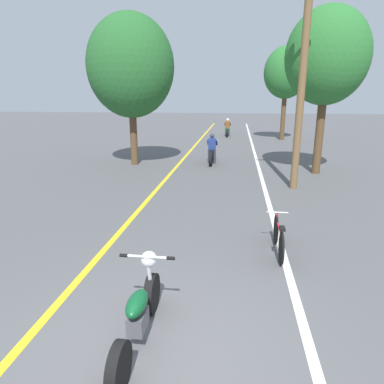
# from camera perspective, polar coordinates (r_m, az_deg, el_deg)

# --- Properties ---
(ground_plane) EXTENTS (120.00, 120.00, 0.00)m
(ground_plane) POSITION_cam_1_polar(r_m,az_deg,el_deg) (4.62, -6.59, -25.72)
(ground_plane) COLOR #515154
(lane_stripe_center) EXTENTS (0.14, 48.00, 0.01)m
(lane_stripe_center) POSITION_cam_1_polar(r_m,az_deg,el_deg) (16.06, -2.08, 4.83)
(lane_stripe_center) COLOR yellow
(lane_stripe_center) RESTS_ON ground
(lane_stripe_edge) EXTENTS (0.14, 48.00, 0.01)m
(lane_stripe_edge) POSITION_cam_1_polar(r_m,az_deg,el_deg) (15.88, 10.94, 4.42)
(lane_stripe_edge) COLOR white
(lane_stripe_edge) RESTS_ON ground
(utility_pole) EXTENTS (1.10, 0.24, 7.14)m
(utility_pole) POSITION_cam_1_polar(r_m,az_deg,el_deg) (11.81, 17.94, 18.02)
(utility_pole) COLOR brown
(utility_pole) RESTS_ON ground
(roadside_tree_right_near) EXTENTS (3.10, 2.79, 6.24)m
(roadside_tree_right_near) POSITION_cam_1_polar(r_m,az_deg,el_deg) (14.60, 21.58, 20.18)
(roadside_tree_right_near) COLOR #513A23
(roadside_tree_right_near) RESTS_ON ground
(roadside_tree_right_far) EXTENTS (3.02, 2.72, 6.31)m
(roadside_tree_right_far) POSITION_cam_1_polar(r_m,az_deg,el_deg) (25.51, 15.43, 18.59)
(roadside_tree_right_far) COLOR #513A23
(roadside_tree_right_far) RESTS_ON ground
(roadside_tree_left) EXTENTS (3.76, 3.38, 6.42)m
(roadside_tree_left) POSITION_cam_1_polar(r_m,az_deg,el_deg) (15.79, -10.21, 19.86)
(roadside_tree_left) COLOR #513A23
(roadside_tree_left) RESTS_ON ground
(motorcycle_foreground) EXTENTS (0.76, 2.01, 0.99)m
(motorcycle_foreground) POSITION_cam_1_polar(r_m,az_deg,el_deg) (4.62, -8.81, -19.22)
(motorcycle_foreground) COLOR black
(motorcycle_foreground) RESTS_ON ground
(motorcycle_rider_lead) EXTENTS (0.50, 2.03, 1.37)m
(motorcycle_rider_lead) POSITION_cam_1_polar(r_m,az_deg,el_deg) (16.00, 3.34, 6.64)
(motorcycle_rider_lead) COLOR black
(motorcycle_rider_lead) RESTS_ON ground
(motorcycle_rider_far) EXTENTS (0.50, 1.99, 1.37)m
(motorcycle_rider_far) POSITION_cam_1_polar(r_m,az_deg,el_deg) (27.07, 5.93, 10.32)
(motorcycle_rider_far) COLOR black
(motorcycle_rider_far) RESTS_ON ground
(bicycle_parked) EXTENTS (0.44, 1.57, 0.72)m
(bicycle_parked) POSITION_cam_1_polar(r_m,az_deg,el_deg) (7.09, 14.24, -7.27)
(bicycle_parked) COLOR black
(bicycle_parked) RESTS_ON ground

